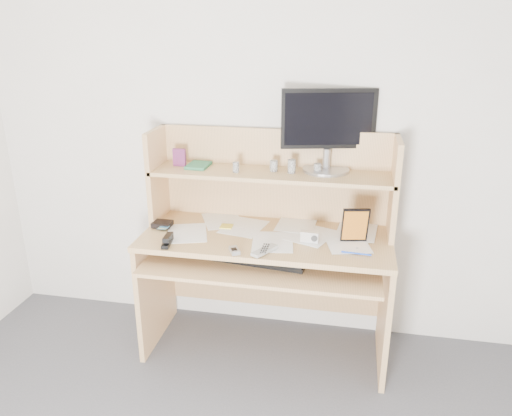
% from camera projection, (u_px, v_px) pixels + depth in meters
% --- Properties ---
extents(back_wall, '(3.60, 0.04, 2.50)m').
position_uv_depth(back_wall, '(276.00, 136.00, 2.93)').
color(back_wall, beige).
rests_on(back_wall, floor).
extents(desk, '(1.40, 0.70, 1.30)m').
position_uv_depth(desk, '(268.00, 239.00, 2.90)').
color(desk, tan).
rests_on(desk, floor).
extents(paper_clutter, '(1.32, 0.54, 0.01)m').
position_uv_depth(paper_clutter, '(266.00, 235.00, 2.81)').
color(paper_clutter, white).
rests_on(paper_clutter, desk).
extents(keyboard, '(0.53, 0.24, 0.03)m').
position_uv_depth(keyboard, '(261.00, 257.00, 2.74)').
color(keyboard, black).
rests_on(keyboard, desk).
extents(tv_remote, '(0.13, 0.17, 0.02)m').
position_uv_depth(tv_remote, '(265.00, 250.00, 2.59)').
color(tv_remote, '#999994').
rests_on(tv_remote, paper_clutter).
extents(flip_phone, '(0.08, 0.10, 0.02)m').
position_uv_depth(flip_phone, '(234.00, 250.00, 2.59)').
color(flip_phone, '#B1B1B4').
rests_on(flip_phone, paper_clutter).
extents(stapler, '(0.06, 0.15, 0.04)m').
position_uv_depth(stapler, '(167.00, 240.00, 2.69)').
color(stapler, black).
rests_on(stapler, paper_clutter).
extents(wallet, '(0.11, 0.09, 0.03)m').
position_uv_depth(wallet, '(162.00, 224.00, 2.92)').
color(wallet, black).
rests_on(wallet, paper_clutter).
extents(sticky_note_pad, '(0.07, 0.07, 0.01)m').
position_uv_depth(sticky_note_pad, '(226.00, 226.00, 2.92)').
color(sticky_note_pad, '#E6F03F').
rests_on(sticky_note_pad, desk).
extents(digital_camera, '(0.10, 0.05, 0.06)m').
position_uv_depth(digital_camera, '(310.00, 237.00, 2.71)').
color(digital_camera, silver).
rests_on(digital_camera, paper_clutter).
extents(game_case, '(0.14, 0.04, 0.20)m').
position_uv_depth(game_case, '(355.00, 225.00, 2.67)').
color(game_case, black).
rests_on(game_case, paper_clutter).
extents(blue_pen, '(0.15, 0.02, 0.01)m').
position_uv_depth(blue_pen, '(356.00, 253.00, 2.57)').
color(blue_pen, blue).
rests_on(blue_pen, paper_clutter).
extents(card_box, '(0.08, 0.02, 0.10)m').
position_uv_depth(card_box, '(179.00, 157.00, 2.93)').
color(card_box, '#A62716').
rests_on(card_box, desk).
extents(shelf_book, '(0.13, 0.17, 0.02)m').
position_uv_depth(shelf_book, '(198.00, 165.00, 2.93)').
color(shelf_book, '#36884B').
rests_on(shelf_book, desk).
extents(chip_stack_a, '(0.05, 0.05, 0.06)m').
position_uv_depth(chip_stack_a, '(274.00, 166.00, 2.84)').
color(chip_stack_a, black).
rests_on(chip_stack_a, desk).
extents(chip_stack_b, '(0.05, 0.05, 0.06)m').
position_uv_depth(chip_stack_b, '(236.00, 167.00, 2.81)').
color(chip_stack_b, white).
rests_on(chip_stack_b, desk).
extents(chip_stack_c, '(0.05, 0.05, 0.05)m').
position_uv_depth(chip_stack_c, '(318.00, 168.00, 2.80)').
color(chip_stack_c, black).
rests_on(chip_stack_c, desk).
extents(chip_stack_d, '(0.06, 0.06, 0.08)m').
position_uv_depth(chip_stack_d, '(292.00, 166.00, 2.80)').
color(chip_stack_d, white).
rests_on(chip_stack_d, desk).
extents(monitor, '(0.53, 0.27, 0.46)m').
position_uv_depth(monitor, '(328.00, 128.00, 2.78)').
color(monitor, '#A4A4A8').
rests_on(monitor, desk).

